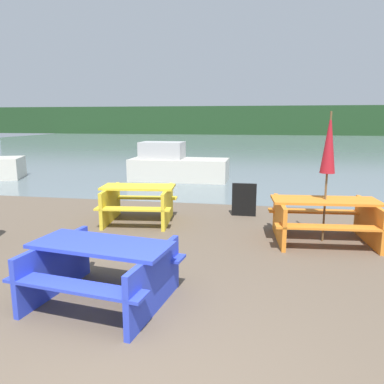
{
  "coord_description": "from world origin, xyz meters",
  "views": [
    {
      "loc": [
        0.97,
        -2.42,
        2.18
      ],
      "look_at": [
        -0.25,
        4.3,
        0.85
      ],
      "focal_mm": 35.0,
      "sensor_mm": 36.0,
      "label": 1
    }
  ],
  "objects": [
    {
      "name": "signboard",
      "position": [
        0.65,
        6.0,
        0.38
      ],
      "size": [
        0.55,
        0.08,
        0.75
      ],
      "color": "black",
      "rests_on": "ground_plane"
    },
    {
      "name": "picnic_table_blue",
      "position": [
        -0.85,
        1.54,
        0.45
      ],
      "size": [
        1.83,
        1.6,
        0.75
      ],
      "rotation": [
        0.0,
        0.0,
        -0.14
      ],
      "color": "blue",
      "rests_on": "ground_plane"
    },
    {
      "name": "boat",
      "position": [
        -2.02,
        10.74,
        0.52
      ],
      "size": [
        3.52,
        1.45,
        1.37
      ],
      "rotation": [
        0.0,
        0.0,
        -0.01
      ],
      "color": "beige",
      "rests_on": "water"
    },
    {
      "name": "water",
      "position": [
        0.0,
        32.06,
        -0.0
      ],
      "size": [
        60.0,
        50.0,
        0.0
      ],
      "color": "slate",
      "rests_on": "ground_plane"
    },
    {
      "name": "picnic_table_yellow",
      "position": [
        -1.56,
        5.06,
        0.46
      ],
      "size": [
        1.66,
        1.54,
        0.79
      ],
      "rotation": [
        0.0,
        0.0,
        0.11
      ],
      "color": "yellow",
      "rests_on": "ground_plane"
    },
    {
      "name": "umbrella_crimson",
      "position": [
        2.14,
        4.42,
        1.76
      ],
      "size": [
        0.26,
        0.26,
        2.32
      ],
      "color": "brown",
      "rests_on": "ground_plane"
    },
    {
      "name": "picnic_table_orange",
      "position": [
        2.14,
        4.42,
        0.47
      ],
      "size": [
        1.96,
        1.52,
        0.78
      ],
      "rotation": [
        0.0,
        0.0,
        0.08
      ],
      "color": "orange",
      "rests_on": "ground_plane"
    },
    {
      "name": "far_treeline",
      "position": [
        0.0,
        52.06,
        2.0
      ],
      "size": [
        80.0,
        1.6,
        4.0
      ],
      "color": "#1E3D1E",
      "rests_on": "water"
    }
  ]
}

